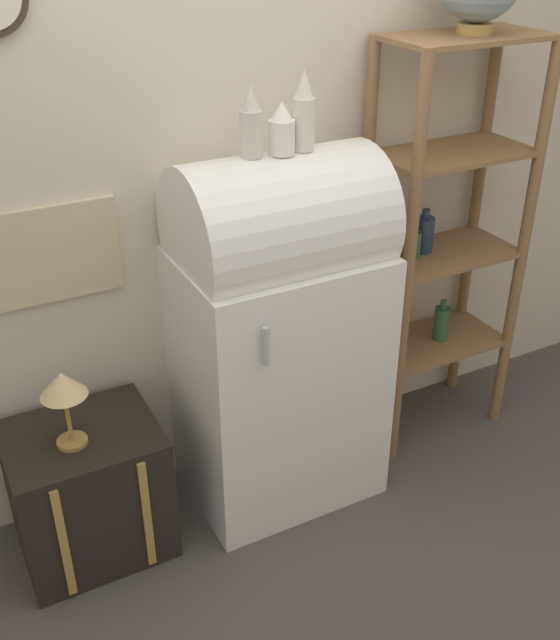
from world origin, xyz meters
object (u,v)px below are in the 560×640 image
object	(u,v)px
vase_right	(304,113)
desk_lamp	(63,389)
refrigerator	(279,333)
suitcase_trunk	(89,490)
vase_center	(282,130)
vase_left	(251,124)

from	to	relation	value
vase_right	desk_lamp	xyz separation A→B (m)	(-0.94, -0.03, -0.82)
refrigerator	vase_right	bearing A→B (deg)	-1.76
suitcase_trunk	vase_center	bearing A→B (deg)	-1.77
vase_left	desk_lamp	bearing A→B (deg)	-177.04
suitcase_trunk	desk_lamp	world-z (taller)	desk_lamp
suitcase_trunk	vase_right	xyz separation A→B (m)	(0.91, -0.02, 1.33)
vase_left	vase_right	distance (m)	0.20
refrigerator	desk_lamp	xyz separation A→B (m)	(-0.85, -0.03, 0.02)
refrigerator	suitcase_trunk	size ratio (longest dim) A/B	2.67
suitcase_trunk	vase_right	size ratio (longest dim) A/B	2.01
refrigerator	vase_left	size ratio (longest dim) A/B	6.16
vase_right	vase_center	bearing A→B (deg)	-174.37
refrigerator	vase_left	distance (m)	0.84
refrigerator	desk_lamp	distance (m)	0.85
refrigerator	vase_center	world-z (taller)	vase_center
suitcase_trunk	refrigerator	bearing A→B (deg)	-0.96
suitcase_trunk	vase_right	bearing A→B (deg)	-1.04
vase_left	vase_center	bearing A→B (deg)	-11.58
refrigerator	desk_lamp	world-z (taller)	refrigerator
vase_center	desk_lamp	size ratio (longest dim) A/B	0.60
suitcase_trunk	desk_lamp	size ratio (longest dim) A/B	1.84
vase_center	vase_right	world-z (taller)	vase_right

